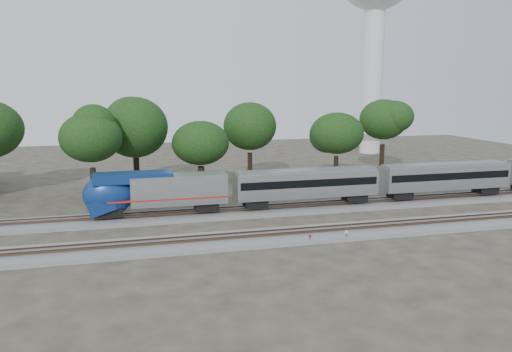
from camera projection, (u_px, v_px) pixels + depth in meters
The scene contains 14 objects.
ground at pixel (242, 229), 49.85m from camera, with size 160.00×160.00×0.00m, color #383328.
track_far at pixel (230, 212), 55.53m from camera, with size 160.00×5.00×0.73m.
track_near at pixel (252, 239), 46.00m from camera, with size 160.00×5.00×0.73m.
train at pixel (507, 173), 63.87m from camera, with size 105.28×3.00×4.42m.
switch_stand_red at pixel (310, 238), 44.91m from camera, with size 0.29×0.11×0.93m.
switch_stand_white at pixel (346, 234), 45.87m from camera, with size 0.33×0.06×1.03m.
switch_lever at pixel (313, 240), 45.90m from camera, with size 0.50×0.30×0.30m, color #512D19.
water_tower at pixel (375, 1), 101.21m from camera, with size 15.13×15.13×41.89m.
tree_2 at pixel (91, 138), 59.73m from camera, with size 8.15×8.15×11.49m.
tree_3 at pixel (135, 127), 66.98m from camera, with size 8.75×8.75×12.33m.
tree_4 at pixel (201, 143), 65.16m from camera, with size 6.85×6.85×9.66m.
tree_5 at pixel (250, 126), 71.75m from camera, with size 8.50×8.50×11.99m.
tree_6 at pixel (337, 133), 72.27m from camera, with size 7.44×7.44×10.49m.
tree_7 at pixel (384, 120), 80.54m from camera, with size 8.88×8.88×12.52m.
Camera 1 is at (-10.64, -46.93, 14.14)m, focal length 35.00 mm.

